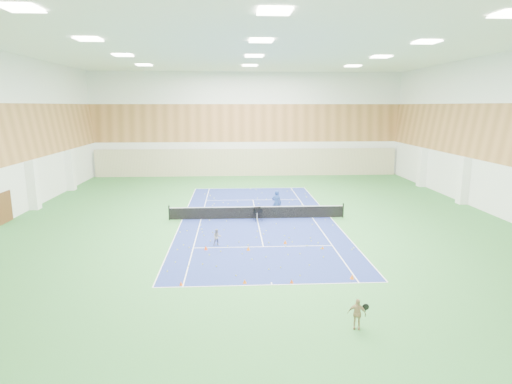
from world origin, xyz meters
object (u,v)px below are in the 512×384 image
tennis_net (257,212)px  coach (277,203)px  ball_cart (258,214)px  child_court (217,237)px  child_apron (357,314)px

tennis_net → coach: 1.81m
ball_cart → tennis_net: bearing=79.9°
tennis_net → child_court: tennis_net is taller
child_court → child_apron: 11.42m
tennis_net → child_apron: bearing=-80.1°
coach → child_apron: coach is taller
ball_cart → coach: bearing=33.8°
child_apron → ball_cart: size_ratio=1.18×
tennis_net → child_apron: (2.79, -15.96, 0.04)m
coach → ball_cart: (-1.51, -1.53, -0.48)m
child_court → ball_cart: (2.74, 5.32, -0.01)m
coach → child_court: bearing=72.2°
coach → child_apron: 16.90m
tennis_net → coach: (1.53, 0.88, 0.43)m
tennis_net → ball_cart: size_ratio=12.81×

